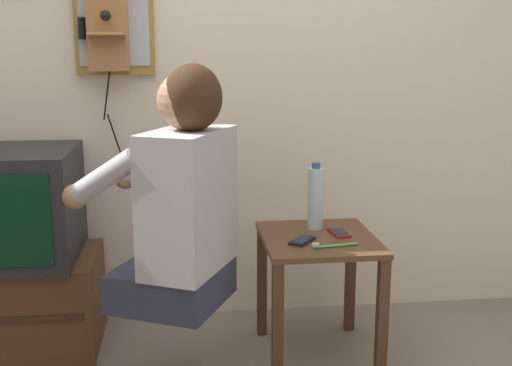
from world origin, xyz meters
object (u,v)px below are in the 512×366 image
at_px(cell_phone_spare, 339,232).
at_px(toothbrush, 332,246).
at_px(person, 181,198).
at_px(television, 3,205).
at_px(cell_phone_held, 302,240).
at_px(water_bottle, 315,198).
at_px(wall_phone_antique, 107,23).

height_order(cell_phone_spare, toothbrush, toothbrush).
relative_size(person, cell_phone_spare, 6.63).
relative_size(television, cell_phone_held, 4.25).
bearing_deg(water_bottle, wall_phone_antique, 159.08).
bearing_deg(person, television, 86.29).
relative_size(wall_phone_antique, water_bottle, 2.92).
bearing_deg(television, toothbrush, -15.81).
xyz_separation_m(person, toothbrush, (0.56, 0.05, -0.21)).
bearing_deg(person, cell_phone_spare, -45.38).
xyz_separation_m(person, television, (-0.71, 0.41, -0.11)).
xyz_separation_m(person, cell_phone_spare, (0.63, 0.21, -0.21)).
distance_m(cell_phone_held, toothbrush, 0.13).
distance_m(person, cell_phone_held, 0.52).
bearing_deg(wall_phone_antique, cell_phone_spare, -24.00).
distance_m(water_bottle, toothbrush, 0.28).
bearing_deg(television, cell_phone_spare, -8.21).
height_order(television, toothbrush, television).
height_order(cell_phone_spare, water_bottle, water_bottle).
bearing_deg(toothbrush, water_bottle, -6.03).
xyz_separation_m(television, cell_phone_spare, (1.34, -0.19, -0.10)).
relative_size(television, toothbrush, 3.15).
relative_size(television, water_bottle, 2.08).
bearing_deg(cell_phone_spare, television, 164.99).
bearing_deg(television, cell_phone_held, -13.51).
height_order(person, cell_phone_held, person).
xyz_separation_m(person, wall_phone_antique, (-0.29, 0.62, 0.62)).
height_order(wall_phone_antique, water_bottle, wall_phone_antique).
bearing_deg(cell_phone_held, wall_phone_antique, -176.53).
xyz_separation_m(cell_phone_spare, toothbrush, (-0.07, -0.17, 0.00)).
height_order(wall_phone_antique, cell_phone_held, wall_phone_antique).
xyz_separation_m(wall_phone_antique, cell_phone_spare, (0.92, -0.41, -0.83)).
bearing_deg(cell_phone_held, cell_phone_spare, 64.96).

